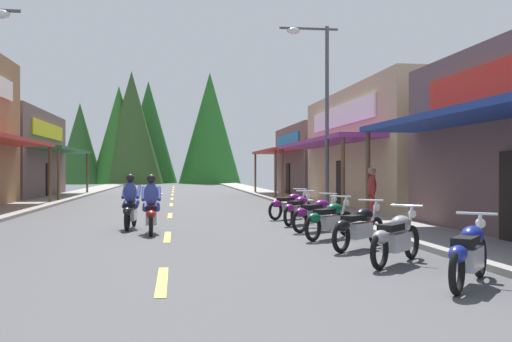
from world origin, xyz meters
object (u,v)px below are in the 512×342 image
at_px(rider_cruising_trailing, 131,206).
at_px(motorcycle_parked_right_1, 396,237).
at_px(motorcycle_parked_right_6, 290,205).
at_px(rider_cruising_lead, 151,209).
at_px(motorcycle_parked_right_3, 329,219).
at_px(motorcycle_parked_right_0, 469,253).
at_px(streetlamp_right, 319,94).
at_px(motorcycle_parked_right_2, 359,226).
at_px(motorcycle_parked_right_4, 317,213).
at_px(pedestrian_browsing, 372,192).
at_px(motorcycle_parked_right_5, 298,209).

bearing_deg(rider_cruising_trailing, motorcycle_parked_right_1, -140.74).
relative_size(motorcycle_parked_right_6, rider_cruising_trailing, 0.83).
bearing_deg(rider_cruising_lead, motorcycle_parked_right_3, -114.36).
distance_m(motorcycle_parked_right_0, motorcycle_parked_right_1, 2.04).
bearing_deg(motorcycle_parked_right_1, streetlamp_right, 36.09).
distance_m(motorcycle_parked_right_0, motorcycle_parked_right_2, 4.04).
relative_size(streetlamp_right, motorcycle_parked_right_0, 4.09).
relative_size(motorcycle_parked_right_2, motorcycle_parked_right_4, 0.94).
relative_size(motorcycle_parked_right_0, rider_cruising_lead, 0.80).
height_order(motorcycle_parked_right_2, pedestrian_browsing, pedestrian_browsing).
xyz_separation_m(streetlamp_right, motorcycle_parked_right_0, (-1.02, -13.07, -3.99)).
bearing_deg(motorcycle_parked_right_5, streetlamp_right, 11.62).
height_order(motorcycle_parked_right_0, motorcycle_parked_right_2, same).
distance_m(motorcycle_parked_right_4, rider_cruising_lead, 4.48).
height_order(motorcycle_parked_right_1, motorcycle_parked_right_2, same).
relative_size(motorcycle_parked_right_0, pedestrian_browsing, 0.96).
relative_size(streetlamp_right, motorcycle_parked_right_3, 4.26).
height_order(motorcycle_parked_right_4, pedestrian_browsing, pedestrian_browsing).
relative_size(motorcycle_parked_right_2, rider_cruising_lead, 0.76).
bearing_deg(rider_cruising_lead, motorcycle_parked_right_6, -50.31).
xyz_separation_m(motorcycle_parked_right_4, rider_cruising_lead, (-4.48, 0.04, 0.17)).
relative_size(motorcycle_parked_right_1, rider_cruising_trailing, 0.76).
bearing_deg(motorcycle_parked_right_6, motorcycle_parked_right_5, -130.56).
relative_size(motorcycle_parked_right_3, pedestrian_browsing, 0.92).
bearing_deg(motorcycle_parked_right_1, motorcycle_parked_right_6, 43.00).
bearing_deg(streetlamp_right, motorcycle_parked_right_1, -96.92).
xyz_separation_m(motorcycle_parked_right_0, motorcycle_parked_right_3, (-0.47, 5.97, 0.00)).
bearing_deg(motorcycle_parked_right_4, motorcycle_parked_right_1, -128.08).
bearing_deg(motorcycle_parked_right_5, rider_cruising_trailing, 132.80).
bearing_deg(motorcycle_parked_right_3, motorcycle_parked_right_1, -130.62).
distance_m(motorcycle_parked_right_2, motorcycle_parked_right_4, 3.71).
xyz_separation_m(motorcycle_parked_right_3, motorcycle_parked_right_4, (0.11, 1.77, 0.00)).
bearing_deg(motorcycle_parked_right_1, motorcycle_parked_right_3, 45.30).
distance_m(motorcycle_parked_right_6, rider_cruising_lead, 6.05).
bearing_deg(rider_cruising_trailing, motorcycle_parked_right_2, -131.59).
height_order(motorcycle_parked_right_3, rider_cruising_lead, rider_cruising_lead).
bearing_deg(motorcycle_parked_right_2, motorcycle_parked_right_0, -128.13).
bearing_deg(motorcycle_parked_right_3, motorcycle_parked_right_4, 43.42).
xyz_separation_m(streetlamp_right, pedestrian_browsing, (0.53, -4.34, -3.43)).
xyz_separation_m(motorcycle_parked_right_5, pedestrian_browsing, (2.00, -1.02, 0.55)).
bearing_deg(streetlamp_right, rider_cruising_trailing, -148.62).
xyz_separation_m(motorcycle_parked_right_5, rider_cruising_lead, (-4.39, -1.98, 0.17)).
relative_size(motorcycle_parked_right_3, rider_cruising_lead, 0.76).
bearing_deg(motorcycle_parked_right_1, motorcycle_parked_right_0, -128.06).
distance_m(motorcycle_parked_right_2, motorcycle_parked_right_6, 7.76).
distance_m(rider_cruising_trailing, pedestrian_browsing, 7.05).
relative_size(motorcycle_parked_right_2, motorcycle_parked_right_6, 0.92).
bearing_deg(rider_cruising_trailing, pedestrian_browsing, -89.79).
bearing_deg(rider_cruising_trailing, motorcycle_parked_right_0, -145.77).
relative_size(motorcycle_parked_right_5, rider_cruising_trailing, 0.84).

